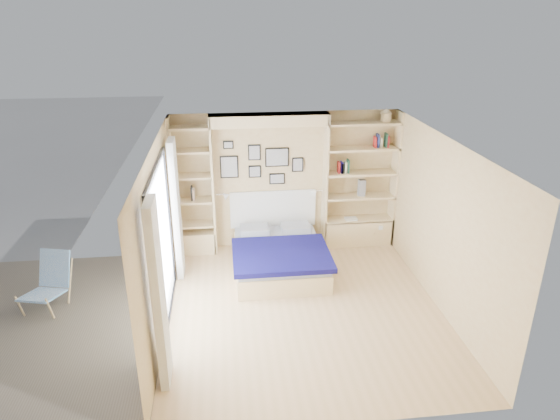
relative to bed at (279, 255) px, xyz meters
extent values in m
plane|color=tan|center=(0.23, -1.24, -0.26)|extent=(4.50, 4.50, 0.00)
plane|color=#CDB37F|center=(0.23, 1.01, 0.99)|extent=(4.00, 0.00, 4.00)
plane|color=#CDB37F|center=(0.23, -3.49, 0.99)|extent=(4.00, 0.00, 4.00)
plane|color=#CDB37F|center=(-1.77, -1.24, 0.99)|extent=(0.00, 4.50, 4.50)
plane|color=#CDB37F|center=(2.23, -1.24, 0.99)|extent=(0.00, 4.50, 4.50)
plane|color=white|center=(0.23, -1.24, 2.24)|extent=(4.50, 4.50, 0.00)
cube|color=beige|center=(-1.07, 0.84, 0.99)|extent=(0.04, 0.35, 2.50)
cube|color=beige|center=(0.93, 0.84, 0.99)|extent=(0.04, 0.35, 2.50)
cube|color=beige|center=(-0.07, 0.84, 2.14)|extent=(2.00, 0.35, 0.20)
cube|color=beige|center=(2.21, 0.84, 0.99)|extent=(0.04, 0.35, 2.50)
cube|color=beige|center=(-1.75, 0.84, 0.99)|extent=(0.04, 0.35, 2.50)
cube|color=beige|center=(1.58, 0.84, -0.01)|extent=(1.30, 0.35, 0.50)
cube|color=beige|center=(-1.42, 0.84, -0.06)|extent=(0.70, 0.35, 0.40)
cube|color=black|center=(-1.74, -1.24, 1.97)|extent=(0.04, 2.08, 0.06)
cube|color=black|center=(-1.74, -1.24, -0.23)|extent=(0.04, 2.08, 0.06)
cube|color=black|center=(-1.74, -2.26, 0.84)|extent=(0.04, 0.06, 2.20)
cube|color=black|center=(-1.74, -0.22, 0.84)|extent=(0.04, 0.06, 2.20)
cube|color=silver|center=(-1.75, -1.24, 0.86)|extent=(0.01, 2.00, 2.20)
cube|color=white|center=(-1.65, -2.54, 0.89)|extent=(0.10, 0.45, 2.30)
cube|color=white|center=(-1.65, 0.06, 0.89)|extent=(0.10, 0.45, 2.30)
cube|color=beige|center=(1.58, 0.84, 0.24)|extent=(1.30, 0.35, 0.04)
cube|color=beige|center=(1.58, 0.84, 0.69)|extent=(1.30, 0.35, 0.04)
cube|color=beige|center=(1.58, 0.84, 1.14)|extent=(1.30, 0.35, 0.04)
cube|color=beige|center=(1.58, 0.84, 1.59)|extent=(1.30, 0.35, 0.04)
cube|color=beige|center=(1.58, 0.84, 2.04)|extent=(1.30, 0.35, 0.04)
cube|color=beige|center=(-1.42, 0.84, 0.29)|extent=(0.70, 0.35, 0.04)
cube|color=beige|center=(-1.42, 0.84, 0.74)|extent=(0.70, 0.35, 0.04)
cube|color=beige|center=(-1.42, 0.84, 1.19)|extent=(0.70, 0.35, 0.04)
cube|color=beige|center=(-1.42, 0.84, 1.64)|extent=(0.70, 0.35, 0.04)
cube|color=beige|center=(-1.42, 0.84, 2.04)|extent=(0.70, 0.35, 0.04)
cube|color=beige|center=(0.00, -0.02, -0.10)|extent=(1.47, 1.84, 0.32)
cube|color=#9BA0A9|center=(0.00, -0.02, 0.11)|extent=(1.43, 1.80, 0.10)
cube|color=#0D0B45|center=(0.00, -0.33, 0.18)|extent=(1.57, 1.29, 0.08)
cube|color=#9BA0A9|center=(-0.37, 0.61, 0.22)|extent=(0.51, 0.37, 0.12)
cube|color=#9BA0A9|center=(0.37, 0.61, 0.22)|extent=(0.51, 0.37, 0.12)
cube|color=white|center=(0.00, 0.98, 0.46)|extent=(1.57, 0.04, 0.70)
cube|color=black|center=(-0.77, 0.99, 1.29)|extent=(0.32, 0.02, 0.40)
cube|color=gray|center=(-0.77, 0.98, 1.29)|extent=(0.28, 0.01, 0.36)
cube|color=black|center=(-0.32, 0.99, 1.54)|extent=(0.22, 0.02, 0.28)
cube|color=gray|center=(-0.32, 0.98, 1.54)|extent=(0.18, 0.01, 0.24)
cube|color=black|center=(-0.32, 0.99, 1.19)|extent=(0.22, 0.02, 0.22)
cube|color=gray|center=(-0.32, 0.98, 1.19)|extent=(0.18, 0.01, 0.18)
cube|color=black|center=(0.08, 0.99, 1.44)|extent=(0.42, 0.02, 0.34)
cube|color=gray|center=(0.08, 0.98, 1.44)|extent=(0.38, 0.01, 0.30)
cube|color=black|center=(0.08, 0.99, 1.04)|extent=(0.28, 0.02, 0.20)
cube|color=gray|center=(0.08, 0.98, 1.04)|extent=(0.24, 0.01, 0.16)
cube|color=black|center=(0.45, 0.99, 1.29)|extent=(0.20, 0.02, 0.26)
cube|color=gray|center=(0.45, 0.98, 1.29)|extent=(0.16, 0.01, 0.22)
cube|color=black|center=(-0.77, 0.99, 1.69)|extent=(0.18, 0.02, 0.14)
cube|color=gray|center=(-0.77, 0.98, 1.69)|extent=(0.14, 0.01, 0.10)
cylinder|color=silver|center=(-0.93, 0.76, 0.86)|extent=(0.20, 0.02, 0.02)
cone|color=white|center=(-0.83, 0.76, 0.84)|extent=(0.13, 0.12, 0.15)
cylinder|color=silver|center=(0.79, 0.76, 0.86)|extent=(0.20, 0.02, 0.02)
cone|color=white|center=(0.69, 0.76, 0.84)|extent=(0.13, 0.12, 0.15)
cube|color=#A51E1E|center=(1.16, 0.83, 1.26)|extent=(0.02, 0.15, 0.20)
cube|color=navy|center=(1.22, 0.83, 1.26)|extent=(0.03, 0.15, 0.20)
cube|color=black|center=(1.22, 0.83, 1.25)|extent=(0.03, 0.15, 0.19)
cube|color=beige|center=(1.28, 0.83, 1.26)|extent=(0.04, 0.15, 0.20)
cube|color=#1F513C|center=(1.33, 0.83, 1.28)|extent=(0.03, 0.15, 0.24)
cube|color=#A51E1E|center=(1.79, 0.83, 1.70)|extent=(0.02, 0.15, 0.19)
cube|color=navy|center=(1.84, 0.83, 1.73)|extent=(0.03, 0.15, 0.24)
cube|color=#BFB28C|center=(1.89, 0.83, 1.69)|extent=(0.04, 0.15, 0.17)
cube|color=#26593F|center=(1.99, 0.83, 1.73)|extent=(0.03, 0.15, 0.25)
cube|color=#A51E1E|center=(2.01, 0.83, 1.71)|extent=(0.03, 0.15, 0.20)
cube|color=black|center=(-1.44, 0.83, 0.88)|extent=(0.03, 0.15, 0.25)
cube|color=#C3A48F|center=(-1.41, 0.83, 0.86)|extent=(0.03, 0.15, 0.20)
cube|color=beige|center=(1.95, 0.83, 2.13)|extent=(0.13, 0.13, 0.15)
cone|color=beige|center=(1.95, 0.83, 2.25)|extent=(0.20, 0.20, 0.08)
cube|color=slate|center=(1.61, 0.83, 0.86)|extent=(0.12, 0.12, 0.30)
cube|color=white|center=(1.43, 0.78, 0.27)|extent=(0.22, 0.16, 0.03)
cube|color=#726554|center=(-3.37, -1.24, -0.26)|extent=(3.20, 4.00, 0.05)
cylinder|color=tan|center=(-3.83, -1.04, -0.05)|extent=(0.06, 0.14, 0.41)
cylinder|color=tan|center=(-3.39, -1.16, -0.05)|extent=(0.06, 0.14, 0.41)
cylinder|color=tan|center=(-3.69, -0.49, 0.05)|extent=(0.11, 0.33, 0.67)
cylinder|color=tan|center=(-3.25, -0.60, 0.05)|extent=(0.11, 0.33, 0.67)
cube|color=#3873B5|center=(-3.56, -0.90, 0.03)|extent=(0.59, 0.66, 0.15)
cube|color=#3873B5|center=(-3.46, -0.51, 0.26)|extent=(0.51, 0.33, 0.55)
camera|label=1|loc=(-0.85, -7.48, 3.90)|focal=32.00mm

